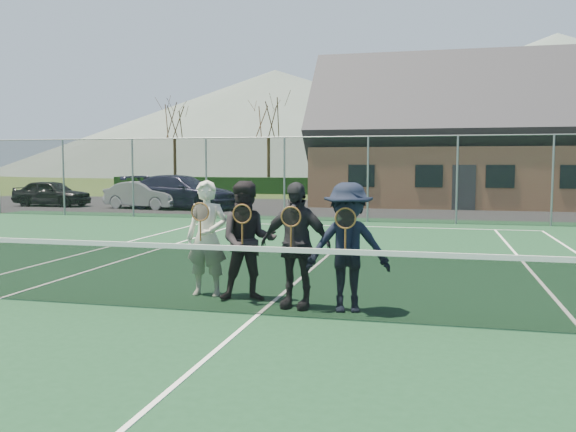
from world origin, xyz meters
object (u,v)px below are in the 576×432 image
at_px(tennis_net, 258,278).
at_px(car_b, 145,195).
at_px(car_c, 182,192).
at_px(clubhouse, 472,124).
at_px(player_d, 348,247).
at_px(player_b, 248,241).
at_px(player_c, 295,245).
at_px(player_a, 207,238).
at_px(car_a, 52,193).

bearing_deg(tennis_net, car_b, 121.10).
xyz_separation_m(car_c, clubhouse, (12.83, 6.29, 3.22)).
height_order(clubhouse, player_d, clubhouse).
xyz_separation_m(player_b, player_c, (0.79, -0.27, 0.00)).
relative_size(car_b, player_a, 2.09).
relative_size(tennis_net, player_d, 6.49).
xyz_separation_m(car_b, player_a, (9.44, -16.48, 0.30)).
height_order(tennis_net, player_b, player_b).
bearing_deg(car_b, player_d, -134.14).
distance_m(clubhouse, player_a, 23.74).
bearing_deg(player_d, car_c, 120.14).
bearing_deg(player_b, player_d, -12.24).
xyz_separation_m(car_c, player_c, (9.23, -17.14, 0.15)).
distance_m(car_b, player_c, 20.17).
xyz_separation_m(tennis_net, player_d, (1.15, 0.50, 0.38)).
bearing_deg(player_a, player_b, -14.00).
bearing_deg(car_b, player_c, -135.82).
bearing_deg(clubhouse, car_b, -155.95).
height_order(car_a, tennis_net, car_a).
bearing_deg(player_d, car_a, 133.98).
bearing_deg(tennis_net, player_b, 115.49).
distance_m(car_a, player_d, 24.19).
relative_size(car_b, player_c, 2.09).
relative_size(player_a, player_b, 1.00).
xyz_separation_m(car_b, player_b, (10.16, -16.66, 0.30)).
height_order(car_a, player_b, player_b).
bearing_deg(car_c, player_b, -146.11).
height_order(car_c, player_a, player_a).
distance_m(tennis_net, clubhouse, 24.57).
bearing_deg(car_b, player_a, -138.91).
height_order(car_c, tennis_net, car_c).
bearing_deg(car_a, player_d, -134.57).
height_order(car_c, player_c, player_c).
distance_m(car_b, player_a, 18.99).
distance_m(tennis_net, player_d, 1.32).
xyz_separation_m(car_a, car_b, (5.08, -0.41, -0.01)).
xyz_separation_m(clubhouse, player_b, (-4.40, -23.16, -3.07)).
height_order(player_a, player_b, same).
relative_size(tennis_net, player_c, 6.49).
bearing_deg(tennis_net, player_d, 23.59).
distance_m(player_a, player_d, 2.33).
height_order(tennis_net, clubhouse, clubhouse).
xyz_separation_m(tennis_net, player_b, (-0.40, 0.84, 0.38)).
height_order(car_b, car_c, car_c).
distance_m(car_b, player_d, 20.64).
distance_m(car_a, car_c, 6.81).
bearing_deg(player_d, player_a, 167.20).
relative_size(car_a, clubhouse, 0.24).
relative_size(player_b, player_c, 1.00).
bearing_deg(player_c, player_a, 163.32).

